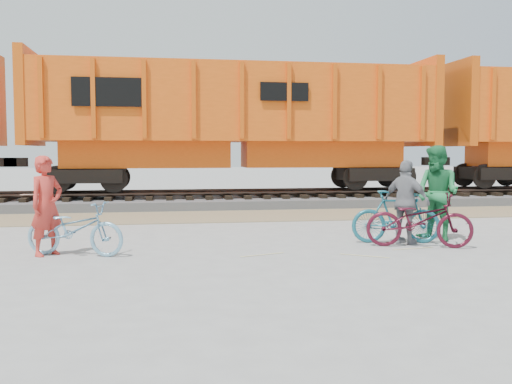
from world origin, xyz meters
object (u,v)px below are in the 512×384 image
bicycle_blue (75,229)px  bicycle_maroon (419,220)px  bicycle_teal (396,217)px  person_solo (47,206)px  person_woman (406,202)px  hopper_car_center (236,120)px  person_man (438,193)px

bicycle_blue → bicycle_maroon: size_ratio=0.91×
bicycle_teal → person_solo: bearing=104.4°
bicycle_maroon → person_woman: (-0.10, 0.40, 0.32)m
hopper_car_center → bicycle_blue: bearing=-113.8°
bicycle_teal → person_woman: size_ratio=1.06×
bicycle_blue → person_man: (7.31, 0.62, 0.52)m
bicycle_blue → person_woman: (6.45, 0.27, 0.37)m
hopper_car_center → person_man: hopper_car_center is taller
hopper_car_center → person_woman: bearing=-75.4°
bicycle_maroon → person_man: (0.75, 0.75, 0.47)m
person_man → bicycle_blue: bearing=-113.3°
person_woman → bicycle_blue: bearing=53.8°
bicycle_blue → person_solo: (-0.50, 0.10, 0.42)m
hopper_car_center → person_man: (3.20, -8.69, -2.00)m
hopper_car_center → person_man: bearing=-69.8°
hopper_car_center → bicycle_teal: bearing=-76.1°
person_man → bicycle_maroon: bearing=-73.3°
hopper_car_center → bicycle_maroon: bearing=-75.4°
bicycle_blue → bicycle_teal: bicycle_teal is taller
person_man → bicycle_teal: bearing=-106.8°
person_solo → person_man: 7.82m
bicycle_maroon → person_woman: 0.52m
person_solo → person_woman: 6.96m
hopper_car_center → person_woman: 9.59m
bicycle_blue → bicycle_maroon: (6.55, -0.13, 0.05)m
bicycle_teal → bicycle_maroon: (0.25, -0.55, -0.01)m
person_solo → person_woman: bearing=-46.6°
person_solo → person_woman: size_ratio=1.05×
bicycle_blue → bicycle_teal: (6.31, 0.42, 0.05)m
bicycle_maroon → person_solo: size_ratio=1.13×
bicycle_teal → person_solo: person_solo is taller
bicycle_blue → bicycle_teal: 6.32m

